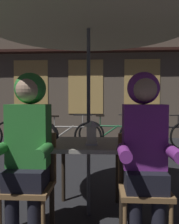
# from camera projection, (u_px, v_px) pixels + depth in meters

# --- Properties ---
(ground_plane) EXTENTS (60.00, 60.00, 0.00)m
(ground_plane) POSITION_uv_depth(u_px,v_px,m) (89.00, 214.00, 2.40)
(ground_plane) COLOR #232326
(cafe_table) EXTENTS (0.72, 0.72, 0.74)m
(cafe_table) POSITION_uv_depth(u_px,v_px,m) (89.00, 153.00, 2.37)
(cafe_table) COLOR #B2AD9E
(cafe_table) RESTS_ON ground_plane
(patio_umbrella) EXTENTS (2.10, 2.10, 2.31)m
(patio_umbrella) POSITION_uv_depth(u_px,v_px,m) (89.00, 9.00, 2.30)
(patio_umbrella) COLOR #4C4C51
(patio_umbrella) RESTS_ON ground_plane
(lantern) EXTENTS (0.11, 0.11, 0.23)m
(lantern) POSITION_uv_depth(u_px,v_px,m) (92.00, 132.00, 2.24)
(lantern) COLOR white
(lantern) RESTS_ON cafe_table
(chair_left) EXTENTS (0.40, 0.40, 0.87)m
(chair_left) POSITION_uv_depth(u_px,v_px,m) (31.00, 178.00, 2.03)
(chair_left) COLOR olive
(chair_left) RESTS_ON ground_plane
(chair_right) EXTENTS (0.40, 0.40, 0.87)m
(chair_right) POSITION_uv_depth(u_px,v_px,m) (143.00, 180.00, 1.98)
(chair_right) COLOR olive
(chair_right) RESTS_ON ground_plane
(person_left_hooded) EXTENTS (0.45, 0.56, 1.40)m
(person_left_hooded) POSITION_uv_depth(u_px,v_px,m) (28.00, 138.00, 1.96)
(person_left_hooded) COLOR black
(person_left_hooded) RESTS_ON ground_plane
(person_right_hooded) EXTENTS (0.45, 0.56, 1.40)m
(person_right_hooded) POSITION_uv_depth(u_px,v_px,m) (144.00, 139.00, 1.91)
(person_right_hooded) COLOR black
(person_right_hooded) RESTS_ON ground_plane
(shopfront_building) EXTENTS (10.00, 0.93, 6.20)m
(shopfront_building) POSITION_uv_depth(u_px,v_px,m) (86.00, 42.00, 7.65)
(shopfront_building) COLOR #6B5B4C
(shopfront_building) RESTS_ON ground_plane
(bicycle_second) EXTENTS (1.65, 0.41, 0.84)m
(bicycle_second) POSITION_uv_depth(u_px,v_px,m) (25.00, 135.00, 5.65)
(bicycle_second) COLOR black
(bicycle_second) RESTS_ON ground_plane
(bicycle_third) EXTENTS (1.68, 0.08, 0.84)m
(bicycle_third) POSITION_uv_depth(u_px,v_px,m) (66.00, 135.00, 5.57)
(bicycle_third) COLOR black
(bicycle_third) RESTS_ON ground_plane
(bicycle_fourth) EXTENTS (1.66, 0.35, 0.84)m
(bicycle_fourth) POSITION_uv_depth(u_px,v_px,m) (111.00, 134.00, 5.71)
(bicycle_fourth) COLOR black
(bicycle_fourth) RESTS_ON ground_plane
(bicycle_fifth) EXTENTS (1.64, 0.45, 0.84)m
(bicycle_fifth) POSITION_uv_depth(u_px,v_px,m) (162.00, 136.00, 5.42)
(bicycle_fifth) COLOR black
(bicycle_fifth) RESTS_ON ground_plane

